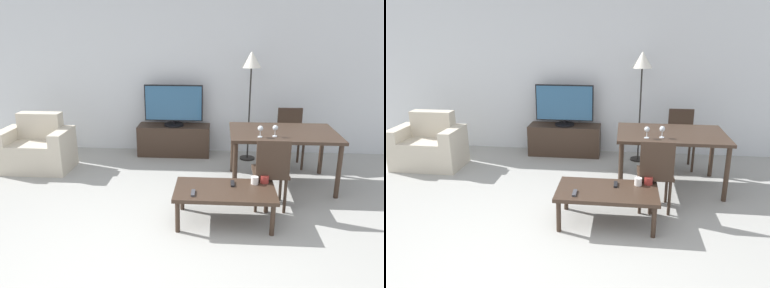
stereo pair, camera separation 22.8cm
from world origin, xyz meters
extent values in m
plane|color=#9E9E99|center=(0.00, 0.00, 0.00)|extent=(18.00, 18.00, 0.00)
cube|color=silver|center=(0.00, 3.50, 1.35)|extent=(7.32, 0.06, 2.70)
cube|color=beige|center=(-1.99, 2.39, 0.22)|extent=(0.64, 0.62, 0.43)
cube|color=beige|center=(-1.99, 2.60, 0.63)|extent=(0.64, 0.20, 0.39)
cube|color=beige|center=(-2.40, 2.39, 0.31)|extent=(0.18, 0.62, 0.61)
cube|color=beige|center=(-1.58, 2.39, 0.31)|extent=(0.18, 0.62, 0.61)
cube|color=#38281E|center=(-0.04, 3.23, 0.25)|extent=(1.17, 0.41, 0.50)
cylinder|color=black|center=(-0.04, 3.23, 0.51)|extent=(0.32, 0.32, 0.03)
cylinder|color=black|center=(-0.04, 3.23, 0.55)|extent=(0.04, 0.04, 0.05)
cube|color=black|center=(-0.04, 3.23, 0.87)|extent=(0.94, 0.04, 0.59)
cube|color=#2D5B84|center=(-0.04, 3.20, 0.87)|extent=(0.91, 0.01, 0.55)
cube|color=#38281E|center=(0.77, 1.00, 0.37)|extent=(1.08, 0.61, 0.04)
cylinder|color=#38281E|center=(0.29, 0.74, 0.17)|extent=(0.05, 0.05, 0.35)
cylinder|color=#38281E|center=(1.25, 0.74, 0.17)|extent=(0.05, 0.05, 0.35)
cylinder|color=#38281E|center=(0.29, 1.25, 0.17)|extent=(0.05, 0.05, 0.35)
cylinder|color=#38281E|center=(1.25, 1.25, 0.17)|extent=(0.05, 0.05, 0.35)
cube|color=#38281E|center=(1.54, 2.10, 0.71)|extent=(1.38, 0.94, 0.04)
cylinder|color=#38281E|center=(0.90, 1.69, 0.35)|extent=(0.06, 0.06, 0.69)
cylinder|color=#38281E|center=(2.17, 1.69, 0.35)|extent=(0.06, 0.06, 0.69)
cylinder|color=#38281E|center=(0.90, 2.51, 0.35)|extent=(0.06, 0.06, 0.69)
cylinder|color=#38281E|center=(2.17, 2.51, 0.35)|extent=(0.06, 0.06, 0.69)
cube|color=#38281E|center=(1.29, 1.40, 0.43)|extent=(0.40, 0.40, 0.04)
cylinder|color=#38281E|center=(1.13, 1.57, 0.21)|extent=(0.04, 0.04, 0.42)
cylinder|color=#38281E|center=(1.46, 1.57, 0.21)|extent=(0.04, 0.04, 0.42)
cylinder|color=#38281E|center=(1.13, 1.24, 0.21)|extent=(0.04, 0.04, 0.42)
cylinder|color=#38281E|center=(1.46, 1.24, 0.21)|extent=(0.04, 0.04, 0.42)
cube|color=#38281E|center=(1.29, 1.22, 0.66)|extent=(0.37, 0.04, 0.42)
cube|color=#38281E|center=(1.78, 2.80, 0.43)|extent=(0.40, 0.40, 0.04)
cylinder|color=#38281E|center=(1.62, 2.64, 0.21)|extent=(0.04, 0.04, 0.42)
cylinder|color=#38281E|center=(1.94, 2.64, 0.21)|extent=(0.04, 0.04, 0.42)
cylinder|color=#38281E|center=(1.62, 2.97, 0.21)|extent=(0.04, 0.04, 0.42)
cylinder|color=#38281E|center=(1.94, 2.97, 0.21)|extent=(0.04, 0.04, 0.42)
cube|color=#38281E|center=(1.78, 2.99, 0.66)|extent=(0.37, 0.04, 0.42)
cylinder|color=black|center=(1.17, 3.08, 0.01)|extent=(0.24, 0.24, 0.02)
cylinder|color=black|center=(1.17, 3.08, 0.74)|extent=(0.02, 0.02, 1.43)
cone|color=white|center=(1.17, 3.08, 1.58)|extent=(0.30, 0.30, 0.24)
cube|color=black|center=(0.85, 1.13, 0.40)|extent=(0.04, 0.15, 0.02)
cube|color=#38383D|center=(0.44, 0.85, 0.40)|extent=(0.04, 0.15, 0.02)
cylinder|color=maroon|center=(1.21, 1.20, 0.43)|extent=(0.09, 0.09, 0.08)
cylinder|color=white|center=(1.10, 1.16, 0.43)|extent=(0.08, 0.08, 0.08)
cylinder|color=silver|center=(1.39, 1.85, 0.74)|extent=(0.06, 0.06, 0.01)
cylinder|color=silver|center=(1.39, 1.85, 0.78)|extent=(0.01, 0.01, 0.07)
sphere|color=silver|center=(1.39, 1.85, 0.85)|extent=(0.07, 0.07, 0.07)
cylinder|color=silver|center=(1.21, 1.81, 0.74)|extent=(0.06, 0.06, 0.01)
cylinder|color=silver|center=(1.21, 1.81, 0.78)|extent=(0.01, 0.01, 0.07)
sphere|color=silver|center=(1.21, 1.81, 0.85)|extent=(0.07, 0.07, 0.07)
camera|label=1|loc=(0.68, -2.69, 2.03)|focal=35.00mm
camera|label=2|loc=(0.91, -2.67, 2.03)|focal=35.00mm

